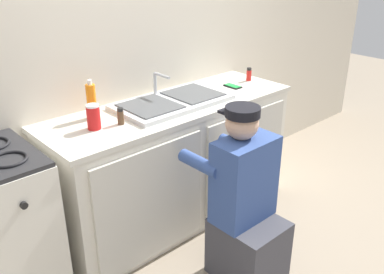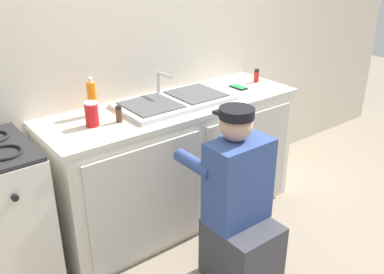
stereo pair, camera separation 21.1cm
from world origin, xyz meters
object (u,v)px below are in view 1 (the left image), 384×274
(plumber_person, at_px, (245,210))
(spice_bottle_red, at_px, (249,74))
(sink_double_basin, at_px, (172,101))
(spice_bottle_pepper, at_px, (121,116))
(soda_cup_red, at_px, (94,117))
(cell_phone, at_px, (233,86))
(soap_bottle_orange, at_px, (92,101))

(plumber_person, relative_size, spice_bottle_red, 10.52)
(sink_double_basin, xyz_separation_m, spice_bottle_pepper, (-0.46, -0.07, 0.03))
(spice_bottle_pepper, relative_size, soda_cup_red, 0.69)
(spice_bottle_red, height_order, soda_cup_red, soda_cup_red)
(spice_bottle_pepper, bearing_deg, cell_phone, 2.64)
(plumber_person, xyz_separation_m, spice_bottle_red, (0.90, 0.78, 0.50))
(sink_double_basin, xyz_separation_m, cell_phone, (0.59, -0.02, -0.01))
(sink_double_basin, relative_size, plumber_person, 0.72)
(spice_bottle_pepper, xyz_separation_m, cell_phone, (1.06, 0.05, -0.04))
(sink_double_basin, bearing_deg, soda_cup_red, -178.11)
(sink_double_basin, bearing_deg, soap_bottle_orange, 165.47)
(plumber_person, distance_m, soda_cup_red, 1.06)
(plumber_person, xyz_separation_m, spice_bottle_pepper, (-0.38, 0.70, 0.50))
(sink_double_basin, relative_size, soda_cup_red, 5.26)
(spice_bottle_pepper, relative_size, spice_bottle_red, 1.00)
(sink_double_basin, distance_m, soda_cup_red, 0.62)
(spice_bottle_pepper, bearing_deg, soap_bottle_orange, 109.85)
(soda_cup_red, relative_size, cell_phone, 1.09)
(plumber_person, bearing_deg, cell_phone, 47.98)
(sink_double_basin, distance_m, cell_phone, 0.59)
(soap_bottle_orange, bearing_deg, plumber_person, -63.23)
(cell_phone, bearing_deg, spice_bottle_red, 7.54)
(cell_phone, xyz_separation_m, soap_bottle_orange, (-1.13, 0.16, 0.11))
(cell_phone, bearing_deg, plumber_person, -132.02)
(plumber_person, height_order, spice_bottle_pepper, plumber_person)
(spice_bottle_red, distance_m, cell_phone, 0.23)
(spice_bottle_red, bearing_deg, spice_bottle_pepper, -176.51)
(sink_double_basin, bearing_deg, spice_bottle_pepper, -171.98)
(sink_double_basin, bearing_deg, cell_phone, -1.59)
(plumber_person, distance_m, cell_phone, 1.11)
(spice_bottle_pepper, bearing_deg, sink_double_basin, 8.02)
(spice_bottle_pepper, height_order, cell_phone, spice_bottle_pepper)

